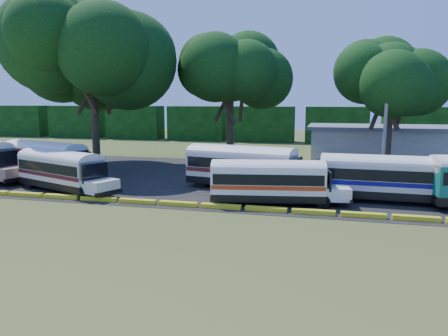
% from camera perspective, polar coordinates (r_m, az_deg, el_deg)
% --- Properties ---
extents(ground, '(160.00, 160.00, 0.00)m').
position_cam_1_polar(ground, '(29.49, -9.42, -5.20)').
color(ground, '#2F4818').
rests_on(ground, ground).
extents(asphalt_strip, '(64.00, 24.00, 0.02)m').
position_cam_1_polar(asphalt_strip, '(40.25, -1.29, -1.28)').
color(asphalt_strip, black).
rests_on(asphalt_strip, ground).
extents(curb, '(53.70, 0.45, 0.30)m').
position_cam_1_polar(curb, '(30.35, -8.67, -4.49)').
color(curb, yellow).
rests_on(curb, ground).
extents(terminal_building, '(19.00, 9.00, 4.00)m').
position_cam_1_polar(terminal_building, '(56.78, 20.62, 3.19)').
color(terminal_building, beige).
rests_on(terminal_building, ground).
extents(treeline_backdrop, '(130.00, 4.00, 6.00)m').
position_cam_1_polar(treeline_backdrop, '(75.19, 5.30, 5.73)').
color(treeline_backdrop, black).
rests_on(treeline_backdrop, ground).
extents(bus_red, '(10.85, 5.62, 3.47)m').
position_cam_1_polar(bus_red, '(41.83, -22.20, 1.19)').
color(bus_red, black).
rests_on(bus_red, ground).
extents(bus_cream_west, '(9.98, 5.78, 3.21)m').
position_cam_1_polar(bus_cream_west, '(36.46, -20.41, -0.03)').
color(bus_cream_west, black).
rests_on(bus_cream_west, ground).
extents(bus_cream_east, '(10.98, 4.62, 3.51)m').
position_cam_1_polar(bus_cream_east, '(34.98, 2.59, 0.45)').
color(bus_cream_east, black).
rests_on(bus_cream_east, ground).
extents(bus_white_red, '(9.62, 3.78, 3.08)m').
position_cam_1_polar(bus_white_red, '(29.95, 6.13, -1.50)').
color(bus_white_red, black).
rests_on(bus_white_red, ground).
extents(bus_white_blue, '(10.17, 2.88, 3.31)m').
position_cam_1_polar(bus_white_blue, '(32.54, 20.17, -0.93)').
color(bus_white_blue, black).
rests_on(bus_white_blue, ground).
extents(tree_west, '(13.37, 13.37, 17.36)m').
position_cam_1_polar(tree_west, '(48.87, -16.88, 14.77)').
color(tree_west, '#38281C').
rests_on(tree_west, ground).
extents(tree_center, '(9.60, 9.60, 13.90)m').
position_cam_1_polar(tree_center, '(49.79, 0.82, 12.59)').
color(tree_center, '#38281C').
rests_on(tree_center, ground).
extents(tree_east, '(8.86, 8.86, 12.71)m').
position_cam_1_polar(tree_east, '(46.84, 20.98, 11.11)').
color(tree_east, '#38281C').
rests_on(tree_east, ground).
extents(utility_pole, '(1.60, 0.30, 8.70)m').
position_cam_1_polar(utility_pole, '(41.19, 20.28, 4.65)').
color(utility_pole, gray).
rests_on(utility_pole, ground).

